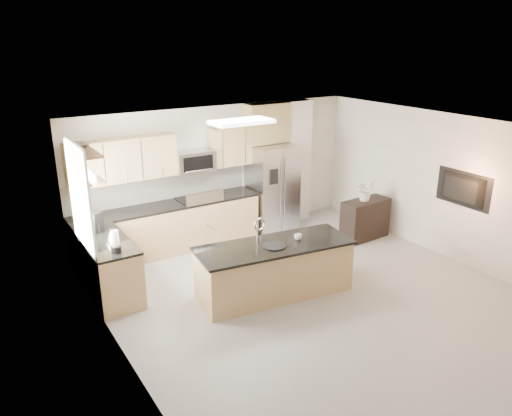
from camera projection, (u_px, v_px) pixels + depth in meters
floor at (317, 298)px, 7.75m from camera, size 6.50×6.50×0.00m
ceiling at (325, 132)px, 6.90m from camera, size 6.00×6.50×0.02m
wall_back at (218, 172)px, 9.93m from camera, size 6.00×0.02×2.60m
wall_left at (120, 268)px, 5.82m from camera, size 0.02×6.50×2.60m
wall_right at (453, 189)px, 8.83m from camera, size 0.02×6.50×2.60m
back_counter at (169, 227)px, 9.33m from camera, size 3.55×0.66×1.44m
left_counter at (109, 267)px, 7.74m from camera, size 0.66×1.50×0.92m
range at (199, 221)px, 9.64m from camera, size 0.76×0.64×1.14m
upper_cabinets at (157, 155)px, 8.97m from camera, size 3.50×0.33×0.75m
microwave at (194, 161)px, 9.35m from camera, size 0.76×0.40×0.40m
refrigerator at (272, 188)px, 10.29m from camera, size 0.92×0.78×1.78m
partition_column at (296, 162)px, 10.72m from camera, size 0.60×0.30×2.60m
window at (80, 198)px, 7.20m from camera, size 0.04×1.15×1.65m
shelf_lower at (85, 175)px, 7.25m from camera, size 0.30×1.20×0.04m
shelf_upper at (82, 150)px, 7.12m from camera, size 0.30×1.20×0.04m
ceiling_fixture at (242, 122)px, 7.99m from camera, size 1.00×0.50×0.06m
island at (274, 269)px, 7.77m from camera, size 2.53×1.19×1.27m
credenza at (365, 219)px, 9.95m from camera, size 1.02×0.47×0.80m
cup at (298, 237)px, 7.79m from camera, size 0.13×0.13×0.09m
platter at (274, 246)px, 7.55m from camera, size 0.38×0.38×0.02m
blender at (115, 243)px, 7.12m from camera, size 0.15×0.15×0.34m
kettle at (111, 237)px, 7.46m from camera, size 0.19×0.19×0.23m
coffee_maker at (96, 222)px, 7.88m from camera, size 0.24×0.26×0.33m
bowl at (80, 145)px, 7.17m from camera, size 0.40×0.40×0.08m
flower_vase at (366, 185)px, 9.70m from camera, size 0.63×0.56×0.64m
television at (460, 190)px, 8.61m from camera, size 0.14×1.08×0.62m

